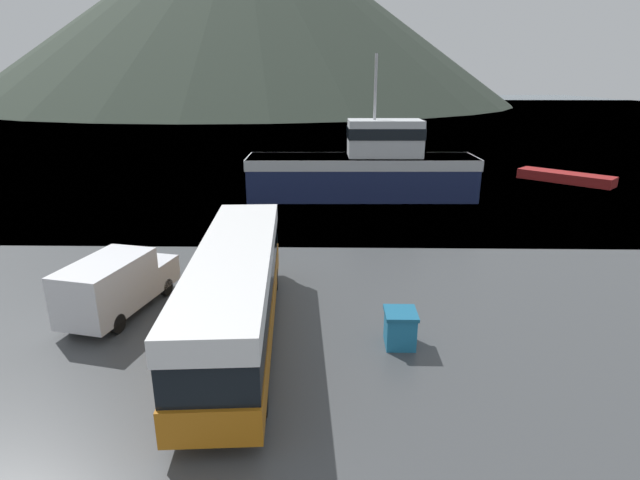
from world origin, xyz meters
The scene contains 7 objects.
water_surface centered at (0.00, 139.57, 0.00)m, with size 240.00×240.00×0.00m, color slate.
hill_backdrop centered at (-26.64, 179.95, 31.46)m, with size 177.96×177.96×62.91m, color #333D33.
tour_bus centered at (-0.86, 9.95, 1.84)m, with size 3.21×12.00×3.26m.
delivery_van centered at (-5.73, 11.77, 1.21)m, with size 3.06×5.60×2.27m.
fishing_boat centered at (4.81, 31.18, 2.22)m, with size 16.70×4.45×10.12m.
storage_bin centered at (4.61, 9.61, 0.62)m, with size 1.06×1.17×1.22m.
small_boat centered at (22.38, 37.28, 0.41)m, with size 6.94×6.62×0.82m.
Camera 1 is at (2.24, -5.28, 8.56)m, focal length 28.00 mm.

